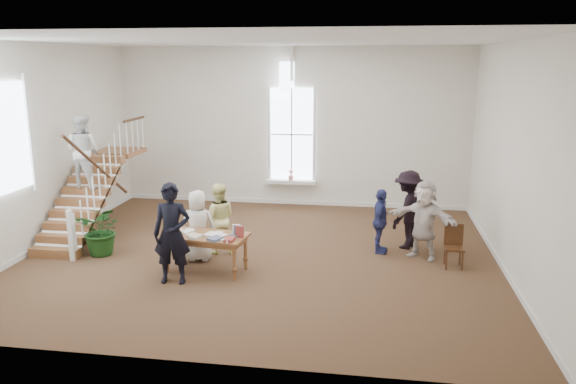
% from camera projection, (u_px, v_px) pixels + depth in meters
% --- Properties ---
extents(ground, '(10.00, 10.00, 0.00)m').
position_uv_depth(ground, '(262.00, 255.00, 12.16)').
color(ground, '#412A19').
rests_on(ground, ground).
extents(room_shell, '(10.49, 10.00, 10.00)m').
position_uv_depth(room_shell, '(291.00, 191.00, 16.30)').
color(room_shell, beige).
rests_on(room_shell, ground).
extents(staircase, '(1.10, 4.10, 2.92)m').
position_uv_depth(staircase, '(86.00, 169.00, 13.15)').
color(staircase, brown).
rests_on(staircase, ground).
extents(library_table, '(1.71, 1.01, 0.82)m').
position_uv_depth(library_table, '(206.00, 239.00, 11.07)').
color(library_table, brown).
rests_on(library_table, ground).
extents(police_officer, '(0.74, 0.53, 1.92)m').
position_uv_depth(police_officer, '(172.00, 234.00, 10.46)').
color(police_officer, black).
rests_on(police_officer, ground).
extents(elderly_woman, '(0.80, 0.59, 1.50)m').
position_uv_depth(elderly_woman, '(198.00, 226.00, 11.69)').
color(elderly_woman, silver).
rests_on(elderly_woman, ground).
extents(person_yellow, '(0.87, 0.75, 1.55)m').
position_uv_depth(person_yellow, '(218.00, 219.00, 12.12)').
color(person_yellow, '#F7F19A').
rests_on(person_yellow, ground).
extents(woman_cluster_a, '(0.44, 0.87, 1.42)m').
position_uv_depth(woman_cluster_a, '(380.00, 221.00, 12.16)').
color(woman_cluster_a, navy).
rests_on(woman_cluster_a, ground).
extents(woman_cluster_b, '(1.12, 1.31, 1.76)m').
position_uv_depth(woman_cluster_b, '(408.00, 210.00, 12.46)').
color(woman_cluster_b, black).
rests_on(woman_cluster_b, ground).
extents(woman_cluster_c, '(1.61, 1.19, 1.68)m').
position_uv_depth(woman_cluster_c, '(424.00, 220.00, 11.80)').
color(woman_cluster_c, silver).
rests_on(woman_cluster_c, ground).
extents(floor_plant, '(1.04, 0.91, 1.12)m').
position_uv_depth(floor_plant, '(102.00, 230.00, 12.07)').
color(floor_plant, '#153B12').
rests_on(floor_plant, ground).
extents(side_chair, '(0.38, 0.38, 0.88)m').
position_uv_depth(side_chair, '(454.00, 244.00, 11.39)').
color(side_chair, '#321A0D').
rests_on(side_chair, ground).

